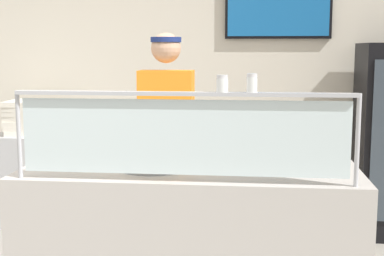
{
  "coord_description": "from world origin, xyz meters",
  "views": [
    {
      "loc": [
        1.35,
        -2.74,
        1.65
      ],
      "look_at": [
        1.0,
        0.42,
        1.19
      ],
      "focal_mm": 51.09,
      "sensor_mm": 36.0,
      "label": 1
    }
  ],
  "objects_px": {
    "parmesan_shaker": "(222,85)",
    "pizza_server": "(154,162)",
    "pizza_tray": "(153,165)",
    "pizza_box_stack": "(32,117)",
    "worker_figure": "(167,140)",
    "pepper_flake_shaker": "(252,84)"
  },
  "relations": [
    {
      "from": "pizza_tray",
      "to": "parmesan_shaker",
      "type": "height_order",
      "value": "parmesan_shaker"
    },
    {
      "from": "pizza_tray",
      "to": "pepper_flake_shaker",
      "type": "relative_size",
      "value": 4.34
    },
    {
      "from": "pizza_tray",
      "to": "pizza_box_stack",
      "type": "height_order",
      "value": "pizza_box_stack"
    },
    {
      "from": "pizza_server",
      "to": "pepper_flake_shaker",
      "type": "height_order",
      "value": "pepper_flake_shaker"
    },
    {
      "from": "pizza_box_stack",
      "to": "worker_figure",
      "type": "bearing_deg",
      "value": -36.93
    },
    {
      "from": "pizza_tray",
      "to": "pizza_box_stack",
      "type": "relative_size",
      "value": 0.93
    },
    {
      "from": "pizza_tray",
      "to": "pizza_server",
      "type": "relative_size",
      "value": 1.49
    },
    {
      "from": "pizza_box_stack",
      "to": "parmesan_shaker",
      "type": "bearing_deg",
      "value": -47.73
    },
    {
      "from": "pizza_server",
      "to": "worker_figure",
      "type": "height_order",
      "value": "worker_figure"
    },
    {
      "from": "parmesan_shaker",
      "to": "worker_figure",
      "type": "relative_size",
      "value": 0.05
    },
    {
      "from": "pizza_server",
      "to": "parmesan_shaker",
      "type": "bearing_deg",
      "value": -43.2
    },
    {
      "from": "parmesan_shaker",
      "to": "worker_figure",
      "type": "height_order",
      "value": "worker_figure"
    },
    {
      "from": "pizza_server",
      "to": "parmesan_shaker",
      "type": "relative_size",
      "value": 3.17
    },
    {
      "from": "pizza_box_stack",
      "to": "pepper_flake_shaker",
      "type": "bearing_deg",
      "value": -45.53
    },
    {
      "from": "pizza_server",
      "to": "pizza_box_stack",
      "type": "bearing_deg",
      "value": 122.39
    },
    {
      "from": "parmesan_shaker",
      "to": "worker_figure",
      "type": "distance_m",
      "value": 1.18
    },
    {
      "from": "pizza_tray",
      "to": "pizza_server",
      "type": "bearing_deg",
      "value": -56.29
    },
    {
      "from": "pepper_flake_shaker",
      "to": "worker_figure",
      "type": "xyz_separation_m",
      "value": [
        -0.59,
        0.99,
        -0.46
      ]
    },
    {
      "from": "parmesan_shaker",
      "to": "pizza_server",
      "type": "bearing_deg",
      "value": 144.1
    },
    {
      "from": "pepper_flake_shaker",
      "to": "pizza_box_stack",
      "type": "height_order",
      "value": "pepper_flake_shaker"
    },
    {
      "from": "pizza_server",
      "to": "pizza_box_stack",
      "type": "height_order",
      "value": "pizza_box_stack"
    },
    {
      "from": "worker_figure",
      "to": "pizza_tray",
      "type": "bearing_deg",
      "value": -88.4
    }
  ]
}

